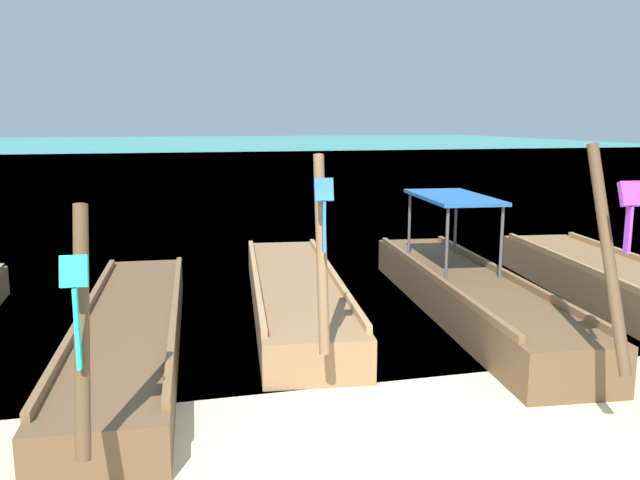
# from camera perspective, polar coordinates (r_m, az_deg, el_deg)

# --- Properties ---
(ground) EXTENTS (120.00, 120.00, 0.00)m
(ground) POSITION_cam_1_polar(r_m,az_deg,el_deg) (6.29, 9.55, -19.20)
(ground) COLOR beige
(sea_water) EXTENTS (120.00, 120.00, 0.00)m
(sea_water) POSITION_cam_1_polar(r_m,az_deg,el_deg) (67.16, -12.21, 7.48)
(sea_water) COLOR #2DB29E
(sea_water) RESTS_ON ground
(longtail_boat_turquoise_ribbon) EXTENTS (1.65, 7.50, 2.44)m
(longtail_boat_turquoise_ribbon) POSITION_cam_1_polar(r_m,az_deg,el_deg) (9.32, -15.99, -7.64)
(longtail_boat_turquoise_ribbon) COLOR brown
(longtail_boat_turquoise_ribbon) RESTS_ON ground
(longtail_boat_blue_ribbon) EXTENTS (2.06, 6.85, 2.72)m
(longtail_boat_blue_ribbon) POSITION_cam_1_polar(r_m,az_deg,el_deg) (10.77, -2.18, -4.69)
(longtail_boat_blue_ribbon) COLOR olive
(longtail_boat_blue_ribbon) RESTS_ON ground
(longtail_boat_violet_ribbon) EXTENTS (1.91, 7.67, 2.86)m
(longtail_boat_violet_ribbon) POSITION_cam_1_polar(r_m,az_deg,el_deg) (10.84, 12.66, -4.46)
(longtail_boat_violet_ribbon) COLOR brown
(longtail_boat_violet_ribbon) RESTS_ON ground
(longtail_boat_green_ribbon) EXTENTS (2.23, 7.09, 2.55)m
(longtail_boat_green_ribbon) POSITION_cam_1_polar(r_m,az_deg,el_deg) (12.12, 24.57, -3.76)
(longtail_boat_green_ribbon) COLOR brown
(longtail_boat_green_ribbon) RESTS_ON ground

